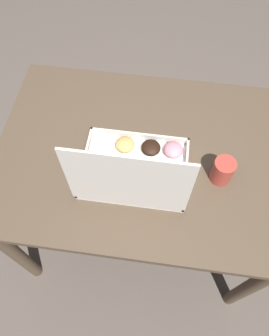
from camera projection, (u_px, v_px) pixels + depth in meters
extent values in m
plane|color=#564C44|center=(140.00, 222.00, 1.91)|extent=(8.00, 8.00, 0.00)
cube|color=#4C3D2D|center=(142.00, 155.00, 1.26)|extent=(1.12, 0.80, 0.03)
cylinder|color=#4C3D2D|center=(245.00, 148.00, 1.73)|extent=(0.06, 0.06, 0.73)
cylinder|color=#4C3D2D|center=(56.00, 126.00, 1.80)|extent=(0.06, 0.06, 0.73)
cylinder|color=#4C3D2D|center=(250.00, 287.00, 1.39)|extent=(0.06, 0.06, 0.73)
cylinder|color=#4C3D2D|center=(16.00, 254.00, 1.46)|extent=(0.06, 0.06, 0.73)
cube|color=white|center=(134.00, 170.00, 1.21)|extent=(0.38, 0.29, 0.01)
cube|color=beige|center=(139.00, 136.00, 1.26)|extent=(0.38, 0.01, 0.03)
cube|color=beige|center=(129.00, 202.00, 1.12)|extent=(0.38, 0.01, 0.03)
cube|color=beige|center=(186.00, 173.00, 1.18)|extent=(0.01, 0.29, 0.03)
cube|color=beige|center=(84.00, 161.00, 1.20)|extent=(0.01, 0.29, 0.03)
cube|color=beige|center=(128.00, 183.00, 0.98)|extent=(0.38, 0.01, 0.30)
ellipsoid|color=pink|center=(173.00, 150.00, 1.22)|extent=(0.07, 0.07, 0.04)
ellipsoid|color=black|center=(151.00, 148.00, 1.23)|extent=(0.07, 0.07, 0.03)
ellipsoid|color=tan|center=(125.00, 145.00, 1.24)|extent=(0.07, 0.07, 0.04)
torus|color=white|center=(103.00, 143.00, 1.25)|extent=(0.07, 0.07, 0.02)
torus|color=white|center=(173.00, 172.00, 1.19)|extent=(0.07, 0.07, 0.02)
torus|color=tan|center=(147.00, 170.00, 1.19)|extent=(0.07, 0.07, 0.02)
torus|color=black|center=(123.00, 166.00, 1.20)|extent=(0.07, 0.07, 0.02)
torus|color=pink|center=(98.00, 163.00, 1.21)|extent=(0.07, 0.07, 0.02)
ellipsoid|color=#381E11|center=(171.00, 194.00, 1.14)|extent=(0.07, 0.07, 0.04)
torus|color=black|center=(145.00, 192.00, 1.15)|extent=(0.07, 0.07, 0.02)
torus|color=white|center=(118.00, 189.00, 1.16)|extent=(0.07, 0.07, 0.02)
ellipsoid|color=#381E11|center=(92.00, 184.00, 1.15)|extent=(0.07, 0.07, 0.04)
cylinder|color=#A3382D|center=(222.00, 171.00, 1.15)|extent=(0.08, 0.08, 0.10)
cylinder|color=black|center=(226.00, 164.00, 1.11)|extent=(0.06, 0.06, 0.01)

